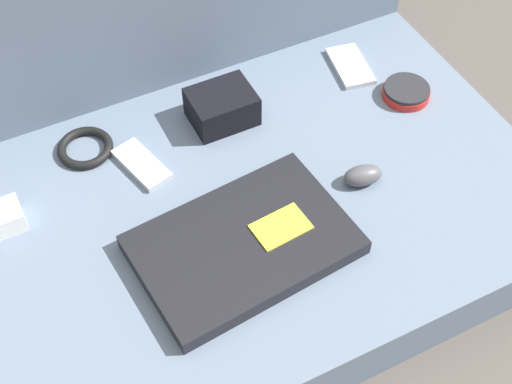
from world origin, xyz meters
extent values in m
plane|color=#4C4742|center=(0.00, 0.00, 0.00)|extent=(8.00, 8.00, 0.00)
cube|color=slate|center=(0.00, 0.00, 0.06)|extent=(1.02, 0.66, 0.11)
cube|color=slate|center=(0.00, 0.43, 0.21)|extent=(1.02, 0.20, 0.41)
cube|color=black|center=(-0.06, -0.08, 0.13)|extent=(0.36, 0.26, 0.03)
cube|color=yellow|center=(0.00, -0.09, 0.14)|extent=(0.10, 0.07, 0.00)
ellipsoid|color=#4C4C51|center=(0.18, -0.05, 0.13)|extent=(0.08, 0.05, 0.04)
cylinder|color=red|center=(0.38, 0.10, 0.12)|extent=(0.09, 0.09, 0.02)
cylinder|color=#232328|center=(0.38, 0.10, 0.13)|extent=(0.09, 0.09, 0.01)
cube|color=#B7B7BC|center=(-0.15, 0.16, 0.12)|extent=(0.08, 0.13, 0.01)
cube|color=#B7B7BC|center=(0.32, 0.22, 0.12)|extent=(0.09, 0.13, 0.01)
cube|color=black|center=(0.03, 0.20, 0.14)|extent=(0.12, 0.09, 0.06)
cube|color=silver|center=(-0.40, 0.14, 0.13)|extent=(0.06, 0.06, 0.04)
torus|color=black|center=(-0.23, 0.24, 0.12)|extent=(0.10, 0.10, 0.02)
camera|label=1|loc=(-0.34, -0.68, 1.08)|focal=50.00mm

